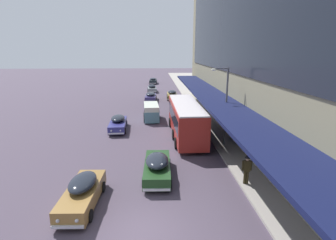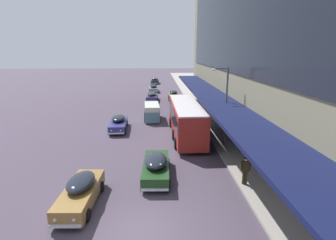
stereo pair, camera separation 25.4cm
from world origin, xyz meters
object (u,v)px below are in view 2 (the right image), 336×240
Objects in this scene: sedan_trailing_mid at (154,88)px; sedan_second_mid at (156,166)px; transit_bus_kerbside_front at (186,118)px; sedan_oncoming_rear at (81,192)px; sedan_trailing_near at (155,81)px; fire_hydrant at (206,124)px; sedan_second_near at (118,123)px; vw_van at (152,111)px; pedestrian_at_kerb at (245,169)px; sedan_lead_mid at (152,97)px; sedan_lead_near at (173,95)px; street_lamp at (224,101)px.

sedan_second_mid is at bearing -89.08° from sedan_trailing_mid.
sedan_oncoming_rear is at bearing -121.22° from transit_bus_kerbside_front.
fire_hydrant is at bearing -81.80° from sedan_trailing_near.
sedan_second_near is 1.09× the size of vw_van.
pedestrian_at_kerb reaches higher than sedan_trailing_mid.
sedan_trailing_mid reaches higher than sedan_trailing_near.
fire_hydrant is (-0.08, 12.83, -0.69)m from pedestrian_at_kerb.
sedan_second_mid is 5.77m from pedestrian_at_kerb.
vw_van is 2.49× the size of pedestrian_at_kerb.
sedan_second_near is at bearing -97.40° from sedan_trailing_mid.
sedan_second_near is (-4.09, 11.18, -0.01)m from sedan_second_mid.
sedan_second_near is at bearing 127.34° from pedestrian_at_kerb.
sedan_second_mid is at bearing -88.43° from sedan_lead_mid.
sedan_lead_near is 18.29m from fire_hydrant.
sedan_trailing_mid is at bearing 90.15° from vw_van.
pedestrian_at_kerb is (6.18, -39.48, 0.41)m from sedan_trailing_mid.
sedan_second_mid reaches higher than sedan_trailing_near.
sedan_lead_near reaches higher than sedan_oncoming_rear.
pedestrian_at_kerb is (9.66, -12.66, 0.41)m from sedan_second_near.
sedan_trailing_mid is at bearing 89.08° from sedan_lead_mid.
vw_van is at bearing 146.28° from fire_hydrant.
street_lamp reaches higher than sedan_lead_near.
sedan_trailing_mid is 6.73× the size of fire_hydrant.
transit_bus_kerbside_front reaches higher than sedan_lead_near.
transit_bus_kerbside_front is at bearing -85.63° from sedan_trailing_near.
sedan_lead_mid is at bearing -160.22° from sedan_lead_near.
sedan_second_mid is at bearing -136.06° from street_lamp.
street_lamp is at bearing -82.32° from sedan_trailing_near.
sedan_second_mid is at bearing -89.52° from sedan_trailing_near.
vw_van reaches higher than sedan_trailing_near.
sedan_second_near is 41.42m from sedan_trailing_near.
transit_bus_kerbside_front reaches higher than fire_hydrant.
street_lamp reaches higher than sedan_second_near.
sedan_oncoming_rear is at bearing -123.68° from fire_hydrant.
sedan_lead_near reaches higher than sedan_trailing_mid.
sedan_second_mid is 5.18m from sedan_oncoming_rear.
fire_hydrant is (5.92, -41.10, -0.26)m from sedan_trailing_near.
sedan_second_near is 1.04× the size of sedan_oncoming_rear.
sedan_lead_near is at bearing 94.78° from pedestrian_at_kerb.
transit_bus_kerbside_front is 15.25× the size of fire_hydrant.
sedan_oncoming_rear is at bearing -93.82° from sedan_trailing_near.
sedan_oncoming_rear reaches higher than sedan_second_near.
street_lamp is at bearing -86.07° from fire_hydrant.
sedan_lead_mid is 17.90m from fire_hydrant.
pedestrian_at_kerb is at bearing -14.93° from sedan_second_mid.
sedan_lead_near is at bearing -81.55° from sedan_trailing_near.
sedan_oncoming_rear reaches higher than sedan_trailing_near.
sedan_second_near is 7.21× the size of fire_hydrant.
sedan_trailing_near is at bearing 90.48° from sedan_second_mid.
sedan_trailing_mid is 0.99× the size of sedan_lead_near.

